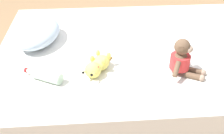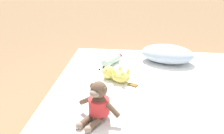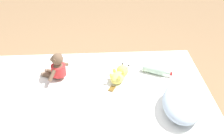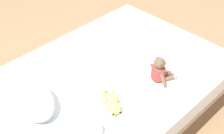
{
  "view_description": "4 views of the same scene",
  "coord_description": "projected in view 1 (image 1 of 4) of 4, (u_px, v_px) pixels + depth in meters",
  "views": [
    {
      "loc": [
        -1.75,
        0.33,
        1.41
      ],
      "look_at": [
        -0.39,
        0.23,
        0.49
      ],
      "focal_mm": 44.68,
      "sensor_mm": 36.0,
      "label": 1
    },
    {
      "loc": [
        -0.14,
        -1.46,
        1.28
      ],
      "look_at": [
        -0.33,
        0.3,
        0.52
      ],
      "focal_mm": 41.79,
      "sensor_mm": 36.0,
      "label": 2
    },
    {
      "loc": [
        1.71,
        0.13,
        1.84
      ],
      "look_at": [
        -0.31,
        0.25,
        0.53
      ],
      "focal_mm": 47.46,
      "sensor_mm": 36.0,
      "label": 3
    },
    {
      "loc": [
        -1.52,
        1.52,
        2.2
      ],
      "look_at": [
        0.0,
        0.0,
        0.45
      ],
      "focal_mm": 50.99,
      "sensor_mm": 36.0,
      "label": 4
    }
  ],
  "objects": [
    {
      "name": "plush_monkey",
      "position": [
        182.0,
        60.0,
        1.69
      ],
      "size": [
        0.27,
        0.25,
        0.24
      ],
      "color": "brown",
      "rests_on": "bed"
    },
    {
      "name": "pillow",
      "position": [
        38.0,
        33.0,
        2.03
      ],
      "size": [
        0.51,
        0.39,
        0.15
      ],
      "color": "silver",
      "rests_on": "bed"
    },
    {
      "name": "plush_yellow_creature",
      "position": [
        97.0,
        65.0,
        1.73
      ],
      "size": [
        0.31,
        0.21,
        0.1
      ],
      "color": "#EAE066",
      "rests_on": "bed"
    },
    {
      "name": "glass_bottle",
      "position": [
        46.0,
        76.0,
        1.66
      ],
      "size": [
        0.16,
        0.25,
        0.07
      ],
      "color": "#B2D1B7",
      "rests_on": "bed"
    },
    {
      "name": "bed",
      "position": [
        137.0,
        69.0,
        2.15
      ],
      "size": [
        1.55,
        2.08,
        0.4
      ],
      "color": "brown",
      "rests_on": "ground_plane"
    },
    {
      "name": "ground_plane",
      "position": [
        136.0,
        89.0,
        2.26
      ],
      "size": [
        16.0,
        16.0,
        0.0
      ],
      "primitive_type": "plane",
      "color": "#93704C"
    }
  ]
}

